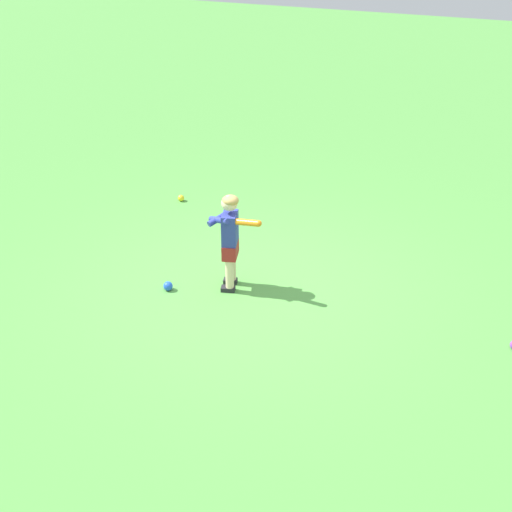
{
  "coord_description": "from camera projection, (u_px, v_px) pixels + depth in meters",
  "views": [
    {
      "loc": [
        5.72,
        2.68,
        3.76
      ],
      "look_at": [
        0.09,
        0.06,
        0.45
      ],
      "focal_mm": 47.42,
      "sensor_mm": 36.0,
      "label": 1
    }
  ],
  "objects": [
    {
      "name": "play_ball_by_bucket",
      "position": [
        168.0,
        286.0,
        7.28
      ],
      "size": [
        0.1,
        0.1,
        0.1
      ],
      "primitive_type": "sphere",
      "color": "blue",
      "rests_on": "ground"
    },
    {
      "name": "play_ball_far_left",
      "position": [
        181.0,
        198.0,
        9.43
      ],
      "size": [
        0.09,
        0.09,
        0.09
      ],
      "primitive_type": "sphere",
      "color": "yellow",
      "rests_on": "ground"
    },
    {
      "name": "child_batter",
      "position": [
        230.0,
        234.0,
        7.06
      ],
      "size": [
        0.31,
        0.64,
        1.08
      ],
      "color": "#232328",
      "rests_on": "ground"
    },
    {
      "name": "ground_plane",
      "position": [
        255.0,
        288.0,
        7.34
      ],
      "size": [
        40.0,
        40.0,
        0.0
      ],
      "primitive_type": "plane",
      "color": "#519942"
    }
  ]
}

